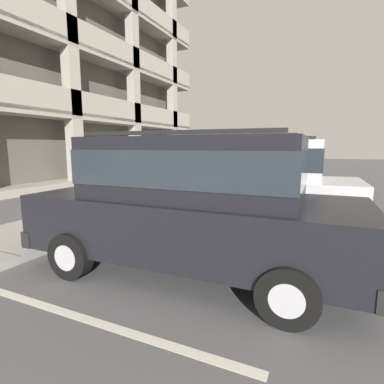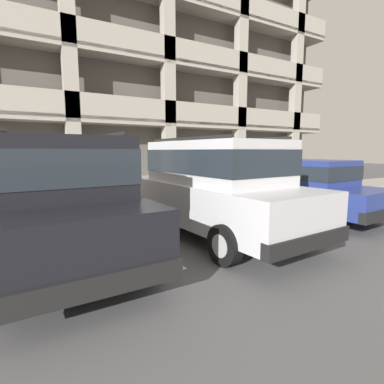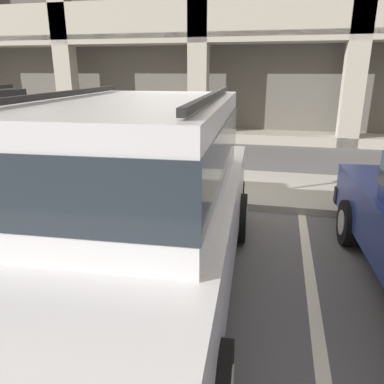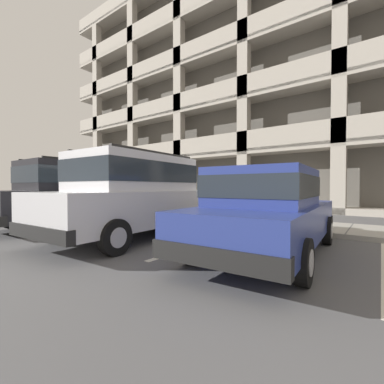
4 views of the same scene
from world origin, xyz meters
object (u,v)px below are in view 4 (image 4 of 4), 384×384
parking_meter_near (208,187)px  parking_garage (276,98)px  dark_hatchback (267,209)px  red_sedan (76,191)px  parking_meter_far (95,189)px  silver_suv (137,193)px

parking_meter_near → parking_garage: (-1.53, 11.17, 6.30)m
dark_hatchback → red_sedan: bearing=178.8°
parking_meter_far → dark_hatchback: bearing=-15.1°
parking_meter_near → parking_meter_far: (-6.32, -0.03, -0.10)m
dark_hatchback → parking_meter_near: (-2.91, 2.51, 0.41)m
red_sedan → dark_hatchback: size_ratio=1.06×
red_sedan → parking_meter_far: 4.12m
silver_suv → dark_hatchback: (3.14, 0.32, -0.27)m
red_sedan → parking_garage: size_ratio=0.15×
silver_suv → parking_meter_near: (0.23, 2.84, 0.15)m
parking_garage → dark_hatchback: bearing=-72.0°
red_sedan → parking_meter_near: (3.20, 2.73, 0.15)m
red_sedan → parking_meter_far: red_sedan is taller
red_sedan → dark_hatchback: (6.12, 0.21, -0.27)m
parking_meter_far → parking_garage: (4.79, 11.20, 6.40)m
silver_suv → parking_garage: (-1.30, 14.01, 6.45)m
parking_meter_near → red_sedan: bearing=-139.6°
parking_meter_near → parking_garage: size_ratio=0.05×
dark_hatchback → parking_meter_far: (-9.23, 2.48, 0.31)m
silver_suv → parking_garage: bearing=92.0°
parking_garage → silver_suv: bearing=-84.7°
parking_meter_far → parking_garage: bearing=66.8°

